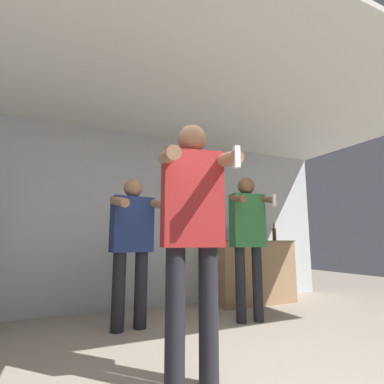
# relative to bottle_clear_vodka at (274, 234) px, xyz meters

# --- Properties ---
(wall_back) EXTENTS (7.00, 0.06, 2.55)m
(wall_back) POSITION_rel_bottle_clear_vodka_xyz_m (-2.35, 0.37, 0.21)
(wall_back) COLOR #B2B7BC
(wall_back) RESTS_ON ground_plane
(ceiling_slab) EXTENTS (7.00, 3.46, 0.05)m
(ceiling_slab) POSITION_rel_bottle_clear_vodka_xyz_m (-2.35, -1.13, 1.51)
(ceiling_slab) COLOR silver
(ceiling_slab) RESTS_ON wall_back
(counter) EXTENTS (1.33, 0.66, 0.95)m
(counter) POSITION_rel_bottle_clear_vodka_xyz_m (-0.50, 0.02, -0.59)
(counter) COLOR #997551
(counter) RESTS_ON ground_plane
(bottle_clear_vodka) EXTENTS (0.06, 0.06, 0.29)m
(bottle_clear_vodka) POSITION_rel_bottle_clear_vodka_xyz_m (0.00, 0.00, 0.00)
(bottle_clear_vodka) COLOR #563314
(bottle_clear_vodka) RESTS_ON counter
(bottle_green_wine) EXTENTS (0.09, 0.09, 0.26)m
(bottle_green_wine) POSITION_rel_bottle_clear_vodka_xyz_m (-0.35, 0.00, -0.01)
(bottle_green_wine) COLOR black
(bottle_green_wine) RESTS_ON counter
(bottle_dark_rum) EXTENTS (0.09, 0.09, 0.26)m
(bottle_dark_rum) POSITION_rel_bottle_clear_vodka_xyz_m (-0.87, 0.00, -0.01)
(bottle_dark_rum) COLOR silver
(bottle_dark_rum) RESTS_ON counter
(bottle_short_whiskey) EXTENTS (0.06, 0.06, 0.29)m
(bottle_short_whiskey) POSITION_rel_bottle_clear_vodka_xyz_m (-0.25, -0.00, -0.00)
(bottle_short_whiskey) COLOR black
(bottle_short_whiskey) RESTS_ON counter
(person_woman_foreground) EXTENTS (0.55, 0.54, 1.79)m
(person_woman_foreground) POSITION_rel_bottle_clear_vodka_xyz_m (-2.52, -2.09, -0.02)
(person_woman_foreground) COLOR black
(person_woman_foreground) RESTS_ON ground_plane
(person_man_side) EXTENTS (0.51, 0.51, 1.74)m
(person_man_side) POSITION_rel_bottle_clear_vodka_xyz_m (-1.21, -0.92, -0.02)
(person_man_side) COLOR black
(person_man_side) RESTS_ON ground_plane
(person_spectator_back) EXTENTS (0.56, 0.56, 1.66)m
(person_spectator_back) POSITION_rel_bottle_clear_vodka_xyz_m (-2.57, -0.63, -0.10)
(person_spectator_back) COLOR black
(person_spectator_back) RESTS_ON ground_plane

